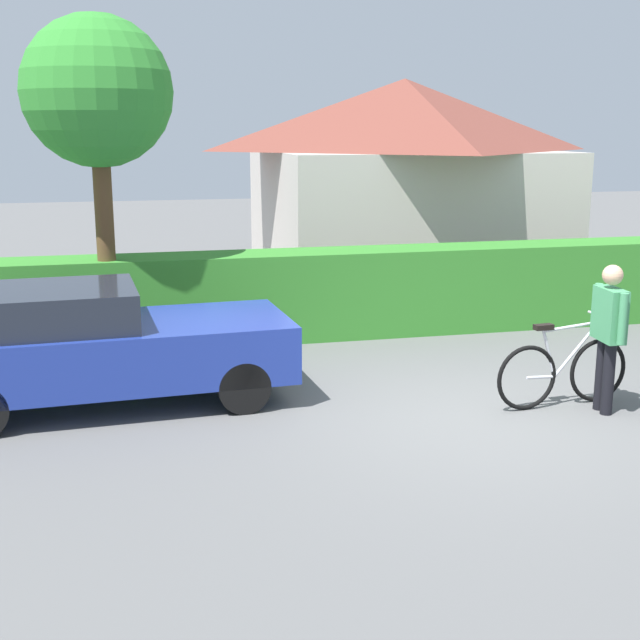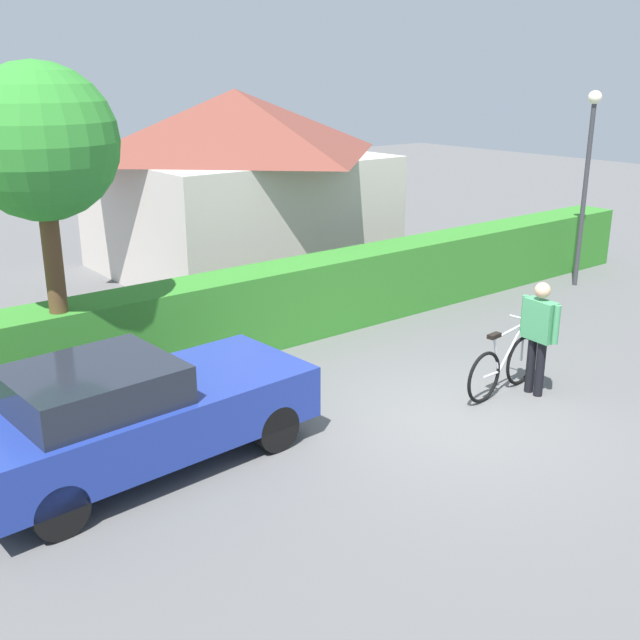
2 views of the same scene
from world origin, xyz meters
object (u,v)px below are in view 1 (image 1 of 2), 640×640
(parked_car_near, at_px, (101,344))
(tree_kerbside, at_px, (97,95))
(bicycle, at_px, (563,371))
(person_rider, at_px, (609,327))

(parked_car_near, height_order, tree_kerbside, tree_kerbside)
(parked_car_near, relative_size, tree_kerbside, 0.90)
(bicycle, distance_m, person_rider, 0.73)
(parked_car_near, relative_size, bicycle, 2.44)
(parked_car_near, bearing_deg, bicycle, -13.85)
(tree_kerbside, bearing_deg, bicycle, -36.15)
(parked_car_near, bearing_deg, person_rider, -16.00)
(person_rider, bearing_deg, tree_kerbside, 143.47)
(person_rider, height_order, tree_kerbside, tree_kerbside)
(parked_car_near, xyz_separation_m, bicycle, (5.14, -1.27, -0.31))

